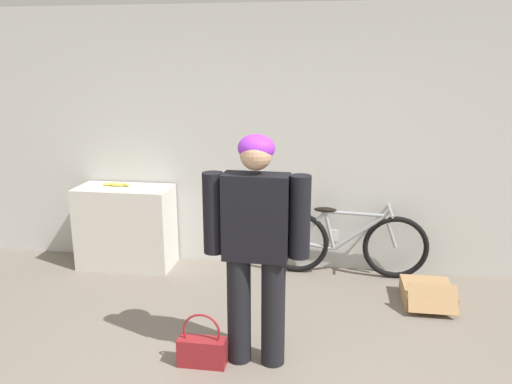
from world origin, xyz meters
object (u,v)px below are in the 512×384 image
banana (116,184)px  cardboard_box (427,294)px  bicycle (345,243)px  handbag (202,350)px  person (256,239)px

banana → cardboard_box: size_ratio=0.55×
banana → cardboard_box: (3.03, -0.44, -0.78)m
bicycle → handbag: size_ratio=4.03×
bicycle → cardboard_box: bicycle is taller
person → bicycle: size_ratio=1.02×
handbag → cardboard_box: handbag is taller
handbag → bicycle: bearing=59.4°
cardboard_box → handbag: bearing=-144.8°
person → cardboard_box: size_ratio=2.97×
banana → handbag: size_ratio=0.76×
cardboard_box → person: bearing=-141.0°
cardboard_box → banana: bearing=171.7°
bicycle → handbag: bearing=-120.2°
person → cardboard_box: bearing=40.8°
handbag → cardboard_box: (1.73, 1.22, -0.04)m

